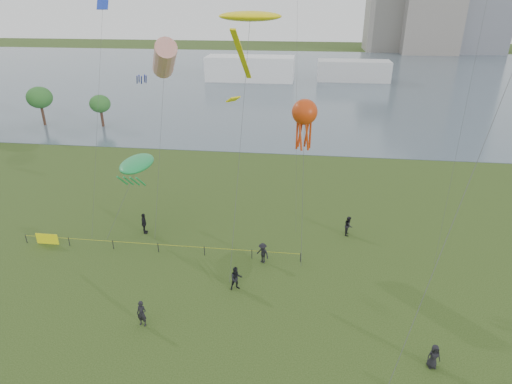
# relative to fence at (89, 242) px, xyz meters

# --- Properties ---
(lake) EXTENTS (400.00, 120.00, 0.08)m
(lake) POSITION_rel_fence_xyz_m (14.97, 85.87, -0.53)
(lake) COLOR #4F5F6C
(lake) RESTS_ON ground_plane
(building_low) EXTENTS (16.00, 18.00, 28.00)m
(building_low) POSITION_rel_fence_xyz_m (46.97, 153.87, 13.45)
(building_low) COLOR slate
(building_low) RESTS_ON ground_plane
(pavilion_left) EXTENTS (22.00, 8.00, 6.00)m
(pavilion_left) POSITION_rel_fence_xyz_m (2.97, 80.87, 2.45)
(pavilion_left) COLOR white
(pavilion_left) RESTS_ON ground_plane
(pavilion_right) EXTENTS (18.00, 7.00, 5.00)m
(pavilion_right) POSITION_rel_fence_xyz_m (28.97, 83.87, 1.95)
(pavilion_right) COLOR silver
(pavilion_right) RESTS_ON ground_plane
(trees) EXTENTS (20.26, 10.15, 7.36)m
(trees) POSITION_rel_fence_xyz_m (-26.91, 32.71, 4.28)
(trees) COLOR #39241A
(trees) RESTS_ON ground_plane
(fence) EXTENTS (24.07, 0.07, 1.05)m
(fence) POSITION_rel_fence_xyz_m (0.00, 0.00, 0.00)
(fence) COLOR black
(fence) RESTS_ON ground_plane
(spectator_a) EXTENTS (1.12, 1.02, 1.88)m
(spectator_a) POSITION_rel_fence_xyz_m (13.51, -4.15, 0.38)
(spectator_a) COLOR black
(spectator_a) RESTS_ON ground_plane
(spectator_b) EXTENTS (1.32, 1.17, 1.77)m
(spectator_b) POSITION_rel_fence_xyz_m (15.06, -0.44, 0.33)
(spectator_b) COLOR black
(spectator_b) RESTS_ON ground_plane
(spectator_c) EXTENTS (0.76, 1.23, 1.96)m
(spectator_c) POSITION_rel_fence_xyz_m (3.83, 2.95, 0.43)
(spectator_c) COLOR black
(spectator_c) RESTS_ON ground_plane
(spectator_d) EXTENTS (0.85, 0.63, 1.60)m
(spectator_d) POSITION_rel_fence_xyz_m (26.08, -9.97, 0.24)
(spectator_d) COLOR black
(spectator_d) RESTS_ON ground_plane
(spectator_f) EXTENTS (0.74, 0.55, 1.87)m
(spectator_f) POSITION_rel_fence_xyz_m (8.01, -8.67, 0.38)
(spectator_f) COLOR black
(spectator_f) RESTS_ON ground_plane
(spectator_g) EXTENTS (0.78, 0.95, 1.81)m
(spectator_g) POSITION_rel_fence_xyz_m (22.28, 4.98, 0.35)
(spectator_g) COLOR black
(spectator_g) RESTS_ON ground_plane
(kite_stingray) EXTENTS (4.79, 9.97, 18.79)m
(kite_stingray) POSITION_rel_fence_xyz_m (13.42, 4.63, 17.76)
(kite_stingray) COLOR #3F3F42
(kite_windsock) EXTENTS (4.30, 8.47, 16.76)m
(kite_windsock) POSITION_rel_fence_xyz_m (5.42, 7.84, 14.25)
(kite_windsock) COLOR #3F3F42
(kite_creature) EXTENTS (3.87, 5.03, 6.82)m
(kite_creature) POSITION_rel_fence_xyz_m (3.36, 4.08, 5.77)
(kite_creature) COLOR #3F3F42
(kite_octopus) EXTENTS (1.94, 3.97, 12.83)m
(kite_octopus) POSITION_rel_fence_xyz_m (17.86, 2.31, 11.19)
(kite_octopus) COLOR #3F3F42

